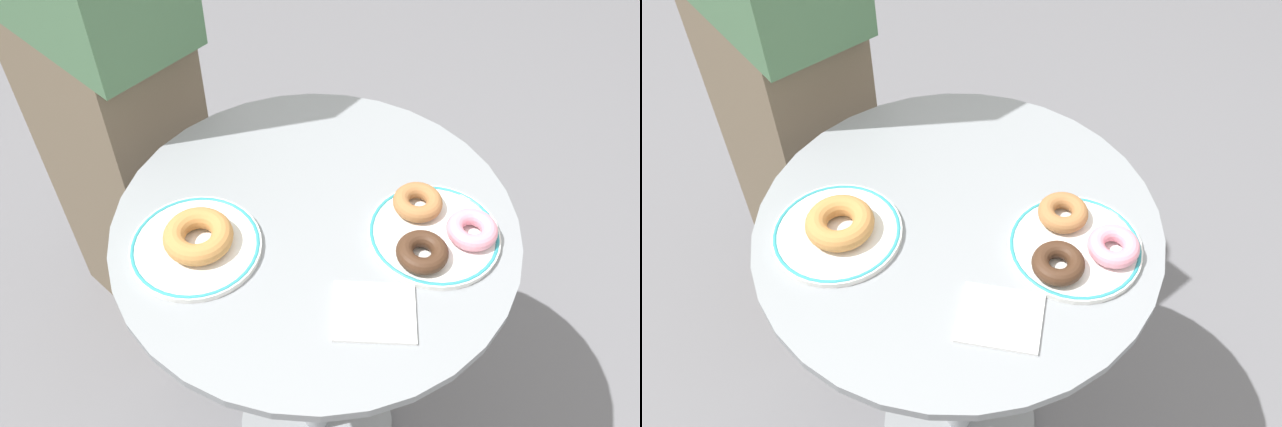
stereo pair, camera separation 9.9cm
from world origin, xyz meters
TOP-DOWN VIEW (x-y plane):
  - ground_plane at (0.00, 0.00)m, footprint 7.00×7.00m
  - cafe_table at (0.00, 0.00)m, footprint 0.66×0.66m
  - plate_left at (-0.19, -0.05)m, footprint 0.21×0.21m
  - plate_right at (0.19, -0.03)m, footprint 0.21×0.21m
  - donut_old_fashioned at (-0.18, -0.05)m, footprint 0.12×0.12m
  - donut_pink_frosted at (0.24, -0.04)m, footprint 0.09×0.09m
  - donut_cinnamon at (0.17, 0.02)m, footprint 0.10×0.10m
  - donut_chocolate at (0.16, -0.08)m, footprint 0.11×0.11m
  - paper_napkin at (0.08, -0.17)m, footprint 0.13×0.11m
  - person_figure at (-0.43, 0.41)m, footprint 0.48×0.47m

SIDE VIEW (x-z plane):
  - ground_plane at x=0.00m, z-range -0.02..0.00m
  - cafe_table at x=0.00m, z-range 0.13..0.88m
  - paper_napkin at x=0.08m, z-range 0.76..0.76m
  - plate_left at x=-0.19m, z-range 0.76..0.77m
  - plate_right at x=0.19m, z-range 0.76..0.77m
  - donut_pink_frosted at x=0.24m, z-range 0.77..0.80m
  - donut_cinnamon at x=0.17m, z-range 0.77..0.80m
  - donut_chocolate at x=0.16m, z-range 0.77..0.80m
  - donut_old_fashioned at x=-0.18m, z-range 0.77..0.80m
  - person_figure at x=-0.43m, z-range -0.01..1.65m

